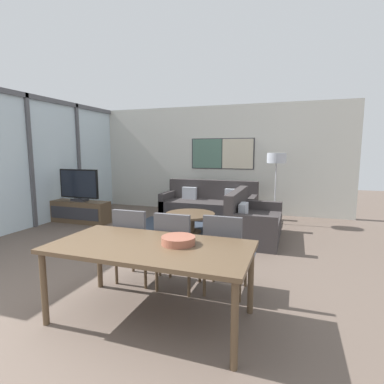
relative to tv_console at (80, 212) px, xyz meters
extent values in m
plane|color=brown|center=(2.41, -3.62, -0.25)|extent=(24.00, 24.00, 0.00)
cube|color=silver|center=(2.41, 2.31, 1.15)|extent=(7.20, 0.06, 2.80)
cube|color=#2D2D33|center=(2.76, 2.27, 1.30)|extent=(1.69, 0.01, 0.81)
cube|color=#4C7060|center=(2.35, 2.26, 1.30)|extent=(0.80, 0.02, 0.77)
cube|color=beige|center=(3.18, 2.26, 1.30)|extent=(0.80, 0.02, 0.77)
cube|color=silver|center=(-0.68, -0.65, 1.15)|extent=(0.02, 5.92, 2.80)
cube|color=#515156|center=(-0.65, -0.65, 2.50)|extent=(0.07, 5.92, 0.10)
cube|color=#515156|center=(-0.65, -0.65, 1.15)|extent=(0.07, 0.08, 2.80)
cube|color=#515156|center=(-0.65, 0.83, 1.15)|extent=(0.07, 0.08, 2.80)
cube|color=#333D4C|center=(2.66, 0.02, -0.24)|extent=(2.82, 2.11, 0.01)
cube|color=brown|center=(0.00, 0.00, 0.00)|extent=(1.38, 0.41, 0.49)
cube|color=#2D2D33|center=(0.00, -0.21, 0.00)|extent=(1.27, 0.01, 0.27)
cube|color=#2D2D33|center=(0.00, 0.00, 0.27)|extent=(0.36, 0.20, 0.05)
cube|color=#2D2D33|center=(0.00, 0.00, 0.34)|extent=(0.06, 0.03, 0.08)
cube|color=black|center=(0.00, 0.00, 0.64)|extent=(1.01, 0.04, 0.65)
cube|color=black|center=(0.00, -0.02, 0.64)|extent=(0.94, 0.01, 0.59)
cube|color=#383333|center=(2.66, 1.34, -0.04)|extent=(2.27, 0.87, 0.42)
cube|color=#383333|center=(2.66, 1.70, 0.20)|extent=(2.27, 0.16, 0.90)
cube|color=#383333|center=(1.60, 1.34, 0.05)|extent=(0.14, 0.87, 0.60)
cube|color=#383333|center=(3.73, 1.34, 0.05)|extent=(0.14, 0.87, 0.60)
cube|color=#B2B7C1|center=(2.12, 1.52, 0.32)|extent=(0.36, 0.12, 0.30)
cube|color=#B2B7C1|center=(3.21, 1.52, 0.32)|extent=(0.36, 0.12, 0.30)
cube|color=#383333|center=(3.96, 0.00, -0.04)|extent=(0.87, 1.56, 0.42)
cube|color=#383333|center=(3.60, 0.00, 0.20)|extent=(0.16, 1.56, 0.90)
cube|color=#383333|center=(3.96, -0.71, 0.05)|extent=(0.87, 0.14, 0.60)
cube|color=#383333|center=(3.96, 0.71, 0.05)|extent=(0.87, 0.14, 0.60)
cube|color=#B2B7C1|center=(3.78, -0.35, 0.32)|extent=(0.12, 0.36, 0.30)
cylinder|color=brown|center=(2.66, 0.02, -0.23)|extent=(0.44, 0.44, 0.03)
cylinder|color=brown|center=(2.66, 0.02, -0.07)|extent=(0.18, 0.18, 0.35)
cylinder|color=brown|center=(2.66, 0.02, 0.12)|extent=(0.99, 0.99, 0.04)
cube|color=brown|center=(3.34, -3.04, 0.48)|extent=(1.92, 0.96, 0.04)
cylinder|color=brown|center=(2.44, -3.46, 0.11)|extent=(0.06, 0.06, 0.71)
cylinder|color=brown|center=(4.24, -3.46, 0.11)|extent=(0.06, 0.06, 0.71)
cylinder|color=brown|center=(2.44, -2.63, 0.11)|extent=(0.06, 0.06, 0.71)
cylinder|color=brown|center=(4.24, -2.63, 0.11)|extent=(0.06, 0.06, 0.71)
cube|color=#4C4C51|center=(2.78, -2.29, 0.20)|extent=(0.46, 0.46, 0.06)
cube|color=#4C4C51|center=(2.78, -2.49, 0.46)|extent=(0.42, 0.05, 0.46)
cylinder|color=brown|center=(2.58, -2.49, -0.04)|extent=(0.04, 0.04, 0.42)
cylinder|color=brown|center=(2.98, -2.49, -0.04)|extent=(0.04, 0.04, 0.42)
cylinder|color=brown|center=(2.58, -2.09, -0.04)|extent=(0.04, 0.04, 0.42)
cylinder|color=brown|center=(2.98, -2.09, -0.04)|extent=(0.04, 0.04, 0.42)
cube|color=#4C4C51|center=(3.34, -2.31, 0.20)|extent=(0.46, 0.46, 0.06)
cube|color=#4C4C51|center=(3.34, -2.51, 0.46)|extent=(0.42, 0.05, 0.46)
cylinder|color=brown|center=(3.14, -2.51, -0.04)|extent=(0.04, 0.04, 0.42)
cylinder|color=brown|center=(3.54, -2.51, -0.04)|extent=(0.04, 0.04, 0.42)
cylinder|color=brown|center=(3.14, -2.11, -0.04)|extent=(0.04, 0.04, 0.42)
cylinder|color=brown|center=(3.54, -2.11, -0.04)|extent=(0.04, 0.04, 0.42)
cube|color=#4C4C51|center=(3.90, -2.24, 0.20)|extent=(0.46, 0.46, 0.06)
cube|color=#4C4C51|center=(3.90, -2.44, 0.46)|extent=(0.42, 0.05, 0.46)
cylinder|color=brown|center=(3.70, -2.44, -0.04)|extent=(0.04, 0.04, 0.42)
cylinder|color=brown|center=(4.10, -2.44, -0.04)|extent=(0.04, 0.04, 0.42)
cylinder|color=brown|center=(3.70, -2.04, -0.04)|extent=(0.04, 0.04, 0.42)
cylinder|color=brown|center=(4.10, -2.04, -0.04)|extent=(0.04, 0.04, 0.42)
cylinder|color=#995642|center=(3.59, -2.94, 0.54)|extent=(0.33, 0.33, 0.08)
torus|color=#995642|center=(3.59, -2.94, 0.57)|extent=(0.33, 0.33, 0.02)
cylinder|color=#2D2D33|center=(4.21, 1.31, -0.23)|extent=(0.28, 0.28, 0.02)
cylinder|color=#B7B7BC|center=(4.21, 1.31, 0.45)|extent=(0.03, 0.03, 1.34)
cylinder|color=#B2B7C1|center=(4.21, 1.31, 1.23)|extent=(0.41, 0.41, 0.22)
camera|label=1|loc=(4.61, -5.51, 1.39)|focal=28.00mm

